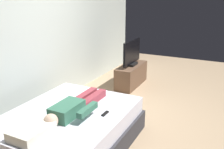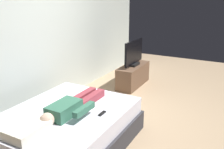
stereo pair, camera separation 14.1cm
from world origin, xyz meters
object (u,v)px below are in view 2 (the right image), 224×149
Objects in this scene: tv_stand at (133,75)px; person at (71,107)px; bed at (66,129)px; remote at (102,113)px; tv at (134,53)px; pillow at (27,130)px.

person is at bearing -174.56° from tv_stand.
bed is at bearing 108.38° from person.
tv_stand is at bearing 5.44° from person.
remote is at bearing -165.46° from tv_stand.
bed is 0.37m from person.
tv is (2.70, 0.26, 0.16)m from person.
pillow is 0.71m from person.
tv reaches higher than tv_stand.
bed is at bearing 110.11° from remote.
tv is (2.55, 0.66, 0.24)m from remote.
person is (0.03, -0.09, 0.36)m from bed.
tv is at bearing 14.54° from remote.
bed is 1.82× the size of tv_stand.
bed is 13.31× the size of remote.
tv is (3.41, 0.17, 0.18)m from pillow.
remote is 0.14× the size of tv_stand.
tv_stand is at bearing 14.54° from remote.
person is 0.44m from remote.
tv_stand is (2.70, 0.26, -0.37)m from person.
tv is at bearing 3.57° from bed.
person reaches higher than tv_stand.
tv_stand is (3.41, 0.17, -0.35)m from pillow.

